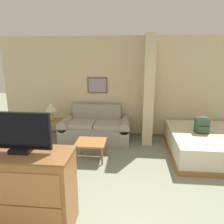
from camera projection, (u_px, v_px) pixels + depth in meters
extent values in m
cube|color=#CCB78E|center=(132.00, 88.00, 5.72)|extent=(6.97, 0.12, 2.60)
cube|color=#70644E|center=(131.00, 134.00, 5.97)|extent=(6.97, 0.02, 0.06)
cube|color=brown|center=(97.00, 85.00, 5.71)|extent=(0.52, 0.02, 0.41)
cube|color=gray|center=(97.00, 85.00, 5.70)|extent=(0.45, 0.01, 0.34)
cube|color=#CCB78E|center=(148.00, 90.00, 5.30)|extent=(0.24, 0.68, 2.60)
cube|color=gray|center=(95.00, 133.00, 5.58)|extent=(1.26, 0.84, 0.40)
cube|color=gray|center=(97.00, 113.00, 5.77)|extent=(1.26, 0.20, 0.48)
cube|color=gray|center=(67.00, 132.00, 5.65)|extent=(0.24, 0.84, 0.40)
cylinder|color=gray|center=(66.00, 123.00, 5.58)|extent=(0.26, 0.84, 0.26)
cube|color=gray|center=(125.00, 134.00, 5.51)|extent=(0.24, 0.84, 0.40)
cylinder|color=gray|center=(125.00, 124.00, 5.44)|extent=(0.26, 0.84, 0.26)
cube|color=#A49F94|center=(82.00, 124.00, 5.50)|extent=(0.61, 0.60, 0.10)
cube|color=#A49F94|center=(107.00, 124.00, 5.44)|extent=(0.61, 0.60, 0.10)
cube|color=#996033|center=(91.00, 142.00, 4.54)|extent=(0.61, 0.56, 0.04)
cylinder|color=#996033|center=(76.00, 155.00, 4.38)|extent=(0.04, 0.04, 0.35)
cylinder|color=#996033|center=(102.00, 157.00, 4.33)|extent=(0.04, 0.04, 0.35)
cylinder|color=#996033|center=(81.00, 146.00, 4.85)|extent=(0.04, 0.04, 0.35)
cylinder|color=#996033|center=(105.00, 147.00, 4.80)|extent=(0.04, 0.04, 0.35)
cube|color=#996033|center=(52.00, 121.00, 5.56)|extent=(0.48, 0.48, 0.04)
cylinder|color=#996033|center=(42.00, 133.00, 5.44)|extent=(0.04, 0.04, 0.49)
cylinder|color=#996033|center=(58.00, 134.00, 5.40)|extent=(0.04, 0.04, 0.49)
cylinder|color=#996033|center=(48.00, 128.00, 5.85)|extent=(0.04, 0.04, 0.49)
cylinder|color=#996033|center=(63.00, 128.00, 5.81)|extent=(0.04, 0.04, 0.49)
cylinder|color=tan|center=(52.00, 117.00, 5.54)|extent=(0.12, 0.12, 0.15)
cylinder|color=tan|center=(52.00, 113.00, 5.51)|extent=(0.02, 0.02, 0.10)
cone|color=beige|center=(51.00, 107.00, 5.47)|extent=(0.31, 0.31, 0.22)
cube|color=#996033|center=(25.00, 191.00, 2.71)|extent=(1.19, 0.51, 0.99)
cube|color=brown|center=(21.00, 153.00, 2.58)|extent=(1.22, 0.54, 0.02)
cube|color=#AB6C39|center=(12.00, 189.00, 2.41)|extent=(1.09, 0.01, 0.40)
cube|color=#AB6C39|center=(16.00, 221.00, 2.51)|extent=(1.09, 0.01, 0.40)
cube|color=black|center=(21.00, 150.00, 2.57)|extent=(0.24, 0.16, 0.05)
cube|color=black|center=(19.00, 131.00, 2.51)|extent=(0.77, 0.04, 0.44)
cube|color=black|center=(17.00, 131.00, 2.49)|extent=(0.73, 0.01, 0.40)
cube|color=#996033|center=(206.00, 152.00, 4.81)|extent=(1.59, 1.96, 0.10)
cube|color=beige|center=(207.00, 142.00, 4.75)|extent=(1.55, 1.92, 0.40)
cube|color=white|center=(198.00, 125.00, 5.43)|extent=(1.43, 0.36, 0.10)
cube|color=#2D4733|center=(202.00, 125.00, 4.68)|extent=(0.29, 0.17, 0.33)
cube|color=#2D4733|center=(203.00, 130.00, 4.61)|extent=(0.21, 0.03, 0.14)
ellipsoid|color=#2D4733|center=(203.00, 118.00, 4.64)|extent=(0.27, 0.16, 0.08)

